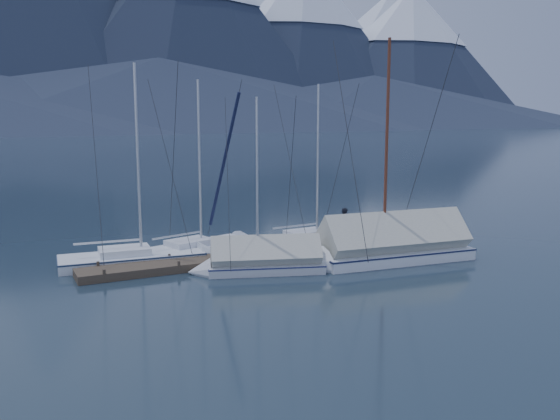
% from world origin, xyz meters
% --- Properties ---
extents(ground, '(1000.00, 1000.00, 0.00)m').
position_xyz_m(ground, '(0.00, 0.00, 0.00)').
color(ground, black).
rests_on(ground, ground).
extents(mountain_range, '(877.00, 584.00, 150.50)m').
position_xyz_m(mountain_range, '(4.12, 370.45, 58.65)').
color(mountain_range, '#475675').
rests_on(mountain_range, ground).
extents(dock, '(18.00, 1.50, 0.54)m').
position_xyz_m(dock, '(0.00, 2.00, 0.11)').
color(dock, '#382D23').
rests_on(dock, ground).
extents(mooring_posts, '(15.12, 1.52, 0.35)m').
position_xyz_m(mooring_posts, '(-0.50, 2.00, 0.35)').
color(mooring_posts, '#382D23').
rests_on(mooring_posts, ground).
extents(sailboat_open_left, '(7.33, 3.08, 9.50)m').
position_xyz_m(sailboat_open_left, '(-5.47, 3.66, 0.17)').
color(sailboat_open_left, silver).
rests_on(sailboat_open_left, ground).
extents(sailboat_open_mid, '(6.98, 3.70, 8.88)m').
position_xyz_m(sailboat_open_mid, '(-2.46, 4.70, 0.16)').
color(sailboat_open_mid, silver).
rests_on(sailboat_open_mid, ground).
extents(sailboat_open_right, '(6.75, 2.85, 8.78)m').
position_xyz_m(sailboat_open_right, '(3.57, 4.04, 0.15)').
color(sailboat_open_right, silver).
rests_on(sailboat_open_right, ground).
extents(sailboat_covered_near, '(8.50, 3.61, 10.78)m').
position_xyz_m(sailboat_covered_near, '(3.65, -0.70, 0.54)').
color(sailboat_covered_near, white).
rests_on(sailboat_covered_near, ground).
extents(sailboat_covered_far, '(5.88, 3.34, 7.90)m').
position_xyz_m(sailboat_covered_far, '(-2.10, 0.11, 0.39)').
color(sailboat_covered_far, silver).
rests_on(sailboat_covered_far, ground).
extents(person, '(0.49, 0.66, 1.67)m').
position_xyz_m(person, '(3.69, 2.30, 1.17)').
color(person, black).
rests_on(person, dock).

